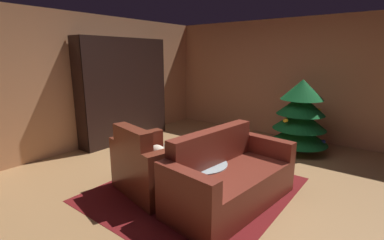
% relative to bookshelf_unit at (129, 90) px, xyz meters
% --- Properties ---
extents(ground_plane, '(7.32, 7.32, 0.00)m').
position_rel_bookshelf_unit_xyz_m(ground_plane, '(2.50, -0.87, -1.04)').
color(ground_plane, '#AA7C4D').
extents(wall_back, '(5.59, 0.06, 2.50)m').
position_rel_bookshelf_unit_xyz_m(wall_back, '(2.50, 2.21, 0.21)').
color(wall_back, tan).
rests_on(wall_back, ground).
extents(wall_left, '(0.06, 6.22, 2.50)m').
position_rel_bookshelf_unit_xyz_m(wall_left, '(-0.26, -0.87, 0.21)').
color(wall_left, tan).
rests_on(wall_left, ground).
extents(area_rug, '(2.22, 2.52, 0.01)m').
position_rel_bookshelf_unit_xyz_m(area_rug, '(2.52, -1.03, -1.04)').
color(area_rug, maroon).
rests_on(area_rug, ground).
extents(bookshelf_unit, '(0.37, 2.01, 2.09)m').
position_rel_bookshelf_unit_xyz_m(bookshelf_unit, '(0.00, 0.00, 0.00)').
color(bookshelf_unit, black).
rests_on(bookshelf_unit, ground).
extents(armchair_red, '(1.13, 0.96, 0.91)m').
position_rel_bookshelf_unit_xyz_m(armchair_red, '(2.08, -1.41, -0.72)').
color(armchair_red, maroon).
rests_on(armchair_red, ground).
extents(couch_red, '(0.97, 1.77, 0.87)m').
position_rel_bookshelf_unit_xyz_m(couch_red, '(3.02, -1.06, -0.74)').
color(couch_red, maroon).
rests_on(couch_red, ground).
extents(coffee_table, '(0.69, 0.69, 0.44)m').
position_rel_bookshelf_unit_xyz_m(coffee_table, '(2.65, -1.13, -0.64)').
color(coffee_table, black).
rests_on(coffee_table, ground).
extents(book_stack_on_table, '(0.18, 0.16, 0.07)m').
position_rel_bookshelf_unit_xyz_m(book_stack_on_table, '(2.69, -1.15, -0.56)').
color(book_stack_on_table, '#40724B').
rests_on(book_stack_on_table, coffee_table).
extents(bottle_on_table, '(0.06, 0.06, 0.28)m').
position_rel_bookshelf_unit_xyz_m(bottle_on_table, '(2.53, -0.98, -0.49)').
color(bottle_on_table, '#105C2C').
rests_on(bottle_on_table, coffee_table).
extents(decorated_tree, '(1.05, 1.05, 1.34)m').
position_rel_bookshelf_unit_xyz_m(decorated_tree, '(3.11, 1.34, -0.37)').
color(decorated_tree, brown).
rests_on(decorated_tree, ground).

